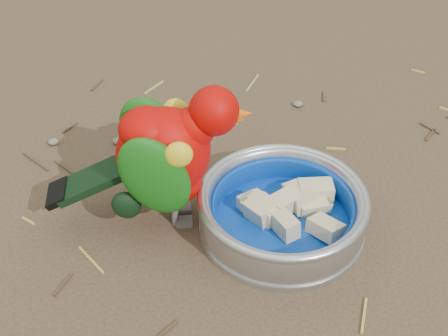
{
  "coord_description": "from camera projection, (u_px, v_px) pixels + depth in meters",
  "views": [
    {
      "loc": [
        -0.17,
        -0.52,
        0.59
      ],
      "look_at": [
        -0.09,
        0.09,
        0.08
      ],
      "focal_mm": 50.0,
      "sensor_mm": 36.0,
      "label": 1
    }
  ],
  "objects": [
    {
      "name": "fruit_wedges",
      "position": [
        282.0,
        212.0,
        0.81
      ],
      "size": [
        0.13,
        0.13,
        0.03
      ],
      "primitive_type": null,
      "color": "beige",
      "rests_on": "food_bowl"
    },
    {
      "name": "lory_parrot",
      "position": [
        168.0,
        162.0,
        0.79
      ],
      "size": [
        0.24,
        0.12,
        0.19
      ],
      "primitive_type": null,
      "rotation": [
        0.0,
        0.0,
        -1.6
      ],
      "color": "#BA0602",
      "rests_on": "ground"
    },
    {
      "name": "ground",
      "position": [
        306.0,
        256.0,
        0.79
      ],
      "size": [
        60.0,
        60.0,
        0.0
      ],
      "primitive_type": "plane",
      "color": "#4E3A29"
    },
    {
      "name": "bowl_wall",
      "position": [
        283.0,
        208.0,
        0.81
      ],
      "size": [
        0.22,
        0.22,
        0.04
      ],
      "primitive_type": null,
      "color": "#B2B2BA",
      "rests_on": "food_bowl"
    },
    {
      "name": "food_bowl",
      "position": [
        281.0,
        225.0,
        0.82
      ],
      "size": [
        0.22,
        0.22,
        0.02
      ],
      "primitive_type": "cylinder",
      "color": "#B2B2BA",
      "rests_on": "ground"
    },
    {
      "name": "ground_debris",
      "position": [
        294.0,
        230.0,
        0.82
      ],
      "size": [
        0.9,
        0.8,
        0.01
      ],
      "primitive_type": null,
      "color": "#ADA245",
      "rests_on": "ground"
    }
  ]
}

